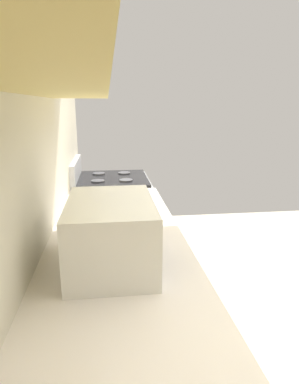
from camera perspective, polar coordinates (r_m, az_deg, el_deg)
The scene contains 4 objects.
wall_back at distance 1.26m, azimuth -23.58°, elevation 2.44°, with size 4.12×0.12×2.60m, color beige.
oven_range at distance 2.98m, azimuth -6.35°, elevation -6.24°, with size 0.68×0.65×1.10m.
microwave at distance 1.31m, azimuth -6.63°, elevation -7.11°, with size 0.48×0.34×0.27m.
bowl at distance 2.25m, azimuth -5.02°, elevation -0.42°, with size 0.18×0.18×0.05m.
Camera 1 is at (-1.19, 1.29, 1.55)m, focal length 30.53 mm.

